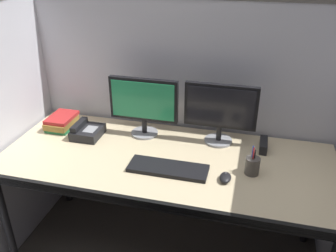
{
  "coord_description": "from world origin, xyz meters",
  "views": [
    {
      "loc": [
        0.44,
        -1.38,
        1.84
      ],
      "look_at": [
        0.0,
        0.35,
        0.92
      ],
      "focal_mm": 38.47,
      "sensor_mm": 36.0,
      "label": 1
    }
  ],
  "objects_px": {
    "desk_phone": "(87,131)",
    "computer_mouse": "(225,178)",
    "monitor_right": "(221,110)",
    "pen_cup": "(252,166)",
    "keyboard_main": "(168,168)",
    "desk": "(165,166)",
    "red_stapler": "(263,145)",
    "monitor_left": "(144,103)",
    "book_stack": "(62,122)"
  },
  "relations": [
    {
      "from": "desk",
      "to": "computer_mouse",
      "type": "distance_m",
      "value": 0.38
    },
    {
      "from": "monitor_left",
      "to": "book_stack",
      "type": "xyz_separation_m",
      "value": [
        -0.56,
        -0.05,
        -0.17
      ]
    },
    {
      "from": "monitor_left",
      "to": "keyboard_main",
      "type": "height_order",
      "value": "monitor_left"
    },
    {
      "from": "keyboard_main",
      "to": "pen_cup",
      "type": "relative_size",
      "value": 2.67
    },
    {
      "from": "desk",
      "to": "red_stapler",
      "type": "height_order",
      "value": "red_stapler"
    },
    {
      "from": "computer_mouse",
      "to": "monitor_right",
      "type": "bearing_deg",
      "value": 102.4
    },
    {
      "from": "monitor_left",
      "to": "pen_cup",
      "type": "xyz_separation_m",
      "value": [
        0.68,
        -0.28,
        -0.17
      ]
    },
    {
      "from": "keyboard_main",
      "to": "book_stack",
      "type": "height_order",
      "value": "book_stack"
    },
    {
      "from": "monitor_right",
      "to": "monitor_left",
      "type": "bearing_deg",
      "value": -177.64
    },
    {
      "from": "monitor_right",
      "to": "keyboard_main",
      "type": "distance_m",
      "value": 0.48
    },
    {
      "from": "keyboard_main",
      "to": "computer_mouse",
      "type": "xyz_separation_m",
      "value": [
        0.31,
        -0.02,
        0.01
      ]
    },
    {
      "from": "monitor_right",
      "to": "desk_phone",
      "type": "bearing_deg",
      "value": -170.58
    },
    {
      "from": "book_stack",
      "to": "red_stapler",
      "type": "relative_size",
      "value": 1.47
    },
    {
      "from": "red_stapler",
      "to": "pen_cup",
      "type": "xyz_separation_m",
      "value": [
        -0.05,
        -0.27,
        0.02
      ]
    },
    {
      "from": "book_stack",
      "to": "keyboard_main",
      "type": "bearing_deg",
      "value": -21.08
    },
    {
      "from": "pen_cup",
      "to": "keyboard_main",
      "type": "bearing_deg",
      "value": -169.62
    },
    {
      "from": "book_stack",
      "to": "pen_cup",
      "type": "relative_size",
      "value": 1.37
    },
    {
      "from": "monitor_right",
      "to": "pen_cup",
      "type": "bearing_deg",
      "value": -53.93
    },
    {
      "from": "desk",
      "to": "desk_phone",
      "type": "xyz_separation_m",
      "value": [
        -0.55,
        0.14,
        0.08
      ]
    },
    {
      "from": "desk",
      "to": "book_stack",
      "type": "distance_m",
      "value": 0.79
    },
    {
      "from": "book_stack",
      "to": "desk_phone",
      "type": "xyz_separation_m",
      "value": [
        0.21,
        -0.07,
        -0.01
      ]
    },
    {
      "from": "red_stapler",
      "to": "pen_cup",
      "type": "bearing_deg",
      "value": -101.16
    },
    {
      "from": "desk",
      "to": "keyboard_main",
      "type": "bearing_deg",
      "value": -67.23
    },
    {
      "from": "monitor_left",
      "to": "pen_cup",
      "type": "height_order",
      "value": "monitor_left"
    },
    {
      "from": "monitor_left",
      "to": "red_stapler",
      "type": "xyz_separation_m",
      "value": [
        0.74,
        -0.0,
        -0.19
      ]
    },
    {
      "from": "computer_mouse",
      "to": "book_stack",
      "type": "xyz_separation_m",
      "value": [
        -1.11,
        0.33,
        0.02
      ]
    },
    {
      "from": "red_stapler",
      "to": "pen_cup",
      "type": "height_order",
      "value": "pen_cup"
    },
    {
      "from": "pen_cup",
      "to": "desk",
      "type": "bearing_deg",
      "value": 177.33
    },
    {
      "from": "desk_phone",
      "to": "pen_cup",
      "type": "bearing_deg",
      "value": -8.87
    },
    {
      "from": "desk_phone",
      "to": "computer_mouse",
      "type": "bearing_deg",
      "value": -15.97
    },
    {
      "from": "monitor_left",
      "to": "pen_cup",
      "type": "bearing_deg",
      "value": -21.95
    },
    {
      "from": "desk",
      "to": "desk_phone",
      "type": "height_order",
      "value": "desk_phone"
    },
    {
      "from": "desk",
      "to": "computer_mouse",
      "type": "bearing_deg",
      "value": -18.73
    },
    {
      "from": "computer_mouse",
      "to": "red_stapler",
      "type": "height_order",
      "value": "red_stapler"
    },
    {
      "from": "book_stack",
      "to": "desk",
      "type": "bearing_deg",
      "value": -15.24
    },
    {
      "from": "desk",
      "to": "monitor_left",
      "type": "height_order",
      "value": "monitor_left"
    },
    {
      "from": "red_stapler",
      "to": "book_stack",
      "type": "bearing_deg",
      "value": -178.12
    },
    {
      "from": "computer_mouse",
      "to": "book_stack",
      "type": "bearing_deg",
      "value": 163.64
    },
    {
      "from": "red_stapler",
      "to": "desk_phone",
      "type": "relative_size",
      "value": 0.79
    },
    {
      "from": "monitor_right",
      "to": "book_stack",
      "type": "xyz_separation_m",
      "value": [
        -1.03,
        -0.07,
        -0.17
      ]
    },
    {
      "from": "computer_mouse",
      "to": "desk",
      "type": "bearing_deg",
      "value": 161.27
    },
    {
      "from": "keyboard_main",
      "to": "red_stapler",
      "type": "height_order",
      "value": "red_stapler"
    },
    {
      "from": "computer_mouse",
      "to": "book_stack",
      "type": "distance_m",
      "value": 1.16
    },
    {
      "from": "pen_cup",
      "to": "desk_phone",
      "type": "bearing_deg",
      "value": 171.13
    },
    {
      "from": "keyboard_main",
      "to": "red_stapler",
      "type": "xyz_separation_m",
      "value": [
        0.49,
        0.35,
        0.02
      ]
    },
    {
      "from": "monitor_left",
      "to": "pen_cup",
      "type": "relative_size",
      "value": 2.67
    },
    {
      "from": "computer_mouse",
      "to": "pen_cup",
      "type": "relative_size",
      "value": 0.6
    },
    {
      "from": "desk",
      "to": "keyboard_main",
      "type": "distance_m",
      "value": 0.13
    },
    {
      "from": "keyboard_main",
      "to": "monitor_right",
      "type": "bearing_deg",
      "value": 59.35
    },
    {
      "from": "keyboard_main",
      "to": "book_stack",
      "type": "bearing_deg",
      "value": 158.92
    }
  ]
}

